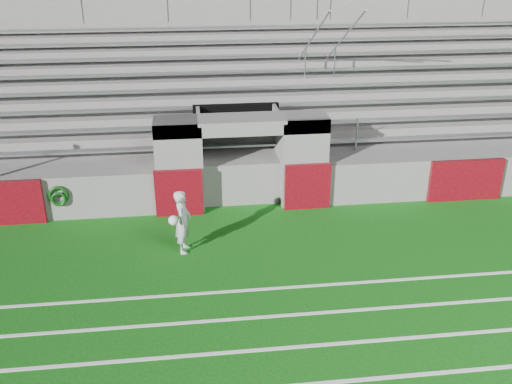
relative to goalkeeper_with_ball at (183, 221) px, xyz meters
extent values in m
plane|color=#0D4F0D|center=(1.70, -0.92, -0.81)|extent=(90.00, 90.00, 0.00)
cube|color=white|center=(1.70, -3.92, -0.81)|extent=(28.00, 0.09, 0.01)
cube|color=white|center=(1.70, -2.92, -0.81)|extent=(28.00, 0.09, 0.01)
cube|color=white|center=(1.70, -1.92, -0.81)|extent=(28.00, 0.09, 0.01)
cube|color=slate|center=(9.40, 2.26, -0.19)|extent=(10.60, 0.35, 1.25)
cube|color=slate|center=(-0.10, 2.58, 0.49)|extent=(1.20, 1.00, 2.60)
cube|color=slate|center=(3.50, 2.58, 0.49)|extent=(1.20, 1.00, 2.60)
cube|color=black|center=(1.70, 4.28, 0.44)|extent=(2.60, 0.20, 2.50)
cube|color=slate|center=(0.55, 3.18, 0.44)|extent=(0.10, 2.20, 2.50)
cube|color=slate|center=(2.85, 3.18, 0.44)|extent=(0.10, 2.20, 2.50)
cube|color=slate|center=(1.70, 2.58, 1.59)|extent=(4.80, 1.00, 0.40)
cube|color=slate|center=(1.70, 6.43, 0.34)|extent=(26.00, 8.00, 0.20)
cube|color=slate|center=(1.70, 6.43, -0.29)|extent=(26.00, 8.00, 1.05)
cube|color=#51070E|center=(-0.10, 2.03, -0.14)|extent=(1.30, 0.15, 1.35)
cube|color=#51070E|center=(3.50, 2.03, -0.14)|extent=(1.30, 0.15, 1.35)
cube|color=#51070E|center=(-4.80, 2.03, -0.19)|extent=(2.20, 0.15, 1.25)
cube|color=#51070E|center=(8.20, 2.03, -0.19)|extent=(2.20, 0.15, 1.25)
cube|color=gray|center=(1.70, 3.51, 0.66)|extent=(23.00, 0.28, 0.06)
cube|color=slate|center=(1.70, 4.36, 0.63)|extent=(24.00, 0.75, 0.38)
cube|color=gray|center=(1.70, 4.26, 1.04)|extent=(23.00, 0.28, 0.06)
cube|color=slate|center=(1.70, 5.11, 0.82)|extent=(24.00, 0.75, 0.76)
cube|color=gray|center=(1.70, 5.01, 1.42)|extent=(23.00, 0.28, 0.06)
cube|color=slate|center=(1.70, 5.86, 1.01)|extent=(24.00, 0.75, 1.14)
cube|color=gray|center=(1.70, 5.76, 1.80)|extent=(23.00, 0.28, 0.06)
cube|color=slate|center=(1.70, 6.61, 1.20)|extent=(24.00, 0.75, 1.52)
cube|color=gray|center=(1.70, 6.51, 2.18)|extent=(23.00, 0.28, 0.06)
cube|color=slate|center=(1.70, 7.36, 1.39)|extent=(24.00, 0.75, 1.90)
cube|color=gray|center=(1.70, 7.26, 2.56)|extent=(23.00, 0.28, 0.06)
cube|color=slate|center=(1.70, 8.11, 1.58)|extent=(24.00, 0.75, 2.28)
cube|color=gray|center=(1.70, 8.01, 2.94)|extent=(23.00, 0.28, 0.06)
cube|color=slate|center=(1.70, 8.86, 1.77)|extent=(24.00, 0.75, 2.66)
cube|color=gray|center=(1.70, 8.76, 3.32)|extent=(23.00, 0.28, 0.06)
cube|color=slate|center=(1.70, 9.53, 1.83)|extent=(26.00, 0.60, 5.29)
cylinder|color=#A5A8AD|center=(4.20, 3.23, 0.94)|extent=(0.05, 0.05, 1.00)
cylinder|color=#A5A8AD|center=(4.20, 6.23, 2.46)|extent=(0.05, 0.05, 1.00)
cylinder|color=#A5A8AD|center=(4.20, 9.23, 3.98)|extent=(0.05, 0.05, 1.00)
cylinder|color=#A5A8AD|center=(4.20, 6.23, 2.96)|extent=(0.05, 6.02, 3.08)
cylinder|color=#A5A8AD|center=(5.20, 3.23, 0.94)|extent=(0.05, 0.05, 1.00)
cylinder|color=#A5A8AD|center=(5.20, 6.23, 2.46)|extent=(0.05, 0.05, 1.00)
cylinder|color=#A5A8AD|center=(5.20, 9.23, 3.98)|extent=(0.05, 0.05, 1.00)
cylinder|color=#A5A8AD|center=(5.20, 6.23, 2.96)|extent=(0.05, 6.02, 3.08)
cylinder|color=#A5A8AD|center=(-3.30, 9.23, 4.03)|extent=(0.05, 0.05, 1.10)
cylinder|color=#A5A8AD|center=(-0.30, 9.23, 4.03)|extent=(0.05, 0.05, 1.10)
cylinder|color=#A5A8AD|center=(2.70, 9.23, 4.03)|extent=(0.05, 0.05, 1.10)
cylinder|color=#A5A8AD|center=(5.70, 9.23, 4.03)|extent=(0.05, 0.05, 1.10)
cylinder|color=#A5A8AD|center=(8.70, 9.23, 4.03)|extent=(0.05, 0.05, 1.10)
cylinder|color=#A5A8AD|center=(11.70, 9.23, 4.03)|extent=(0.05, 0.05, 1.10)
imported|color=#B9BEC4|center=(0.01, 0.01, -0.01)|extent=(0.47, 0.64, 1.61)
sphere|color=white|center=(-0.21, -0.31, 0.20)|extent=(0.24, 0.24, 0.24)
torus|color=#0B380B|center=(-3.30, 2.03, -0.04)|extent=(0.55, 0.10, 0.55)
torus|color=#0B390D|center=(-3.30, 1.98, -0.14)|extent=(0.42, 0.08, 0.42)
camera|label=1|loc=(0.28, -12.41, 6.30)|focal=40.00mm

